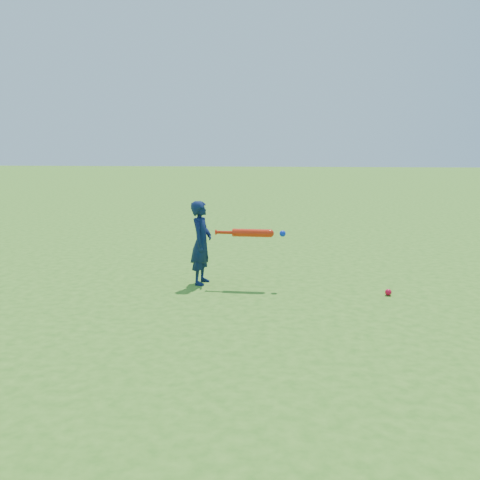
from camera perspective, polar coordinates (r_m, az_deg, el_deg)
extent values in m
plane|color=#38761C|center=(6.69, -7.02, -5.32)|extent=(80.00, 80.00, 0.00)
imported|color=#0D193F|center=(6.86, -4.15, -0.29)|extent=(0.31, 0.42, 1.07)
sphere|color=red|center=(6.63, 15.54, -5.39)|extent=(0.08, 0.08, 0.08)
cylinder|color=red|center=(6.74, -2.58, 0.84)|extent=(0.02, 0.07, 0.07)
cylinder|color=red|center=(6.72, -1.64, 0.82)|extent=(0.22, 0.05, 0.04)
cylinder|color=red|center=(6.68, 1.21, 0.76)|extent=(0.47, 0.11, 0.10)
sphere|color=red|center=(6.66, 3.22, 0.72)|extent=(0.10, 0.10, 0.10)
sphere|color=#0B2CC8|center=(6.65, 4.57, 0.69)|extent=(0.08, 0.08, 0.08)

